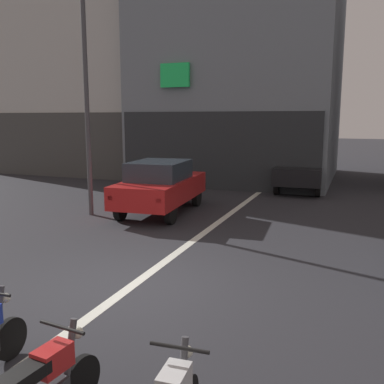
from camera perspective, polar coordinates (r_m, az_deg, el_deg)
name	(u,v)px	position (r m, az deg, el deg)	size (l,w,h in m)	color
ground_plane	(131,287)	(7.81, -8.11, -12.38)	(120.00, 120.00, 0.00)	#2B2B30
lane_centre_line	(228,215)	(13.13, 4.80, -3.12)	(0.20, 18.00, 0.01)	silver
building_corner_left	(96,0)	(26.12, -12.65, 23.69)	(10.77, 7.30, 18.61)	silver
building_mid_block	(245,60)	(22.08, 7.04, 17.13)	(8.80, 9.05, 11.56)	gray
car_red_crossing_near	(161,185)	(13.31, -4.19, 0.93)	(2.07, 4.22, 1.64)	black
car_black_down_street	(301,169)	(18.10, 14.28, 3.02)	(1.94, 4.17, 1.64)	black
street_lamp	(86,77)	(13.30, -14.00, 14.71)	(0.36, 0.36, 6.80)	#47474C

